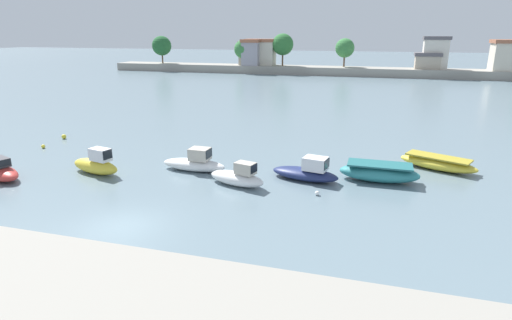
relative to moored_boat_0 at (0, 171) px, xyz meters
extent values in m
plane|color=slate|center=(11.82, -4.08, -0.54)|extent=(400.00, 400.00, 0.00)
ellipsoid|color=#C63833|center=(0.00, 0.00, -0.10)|extent=(4.24, 2.88, 0.88)
cube|color=black|center=(0.66, -0.26, 0.68)|extent=(0.41, 0.90, 0.40)
ellipsoid|color=yellow|center=(5.36, 2.73, -0.03)|extent=(4.16, 2.12, 1.01)
cube|color=silver|center=(5.95, 2.60, 0.90)|extent=(1.55, 1.12, 0.85)
cube|color=black|center=(6.63, 2.44, 0.98)|extent=(0.25, 0.75, 0.59)
ellipsoid|color=white|center=(11.60, 5.17, -0.12)|extent=(4.69, 1.55, 0.85)
cube|color=#BCB2A3|center=(12.10, 5.15, 0.72)|extent=(1.37, 1.15, 0.82)
cube|color=black|center=(12.77, 5.14, 0.80)|extent=(0.11, 1.00, 0.57)
ellipsoid|color=white|center=(15.42, 3.25, -0.10)|extent=(4.09, 2.31, 0.87)
cube|color=#BCB2A3|center=(16.05, 3.08, 0.70)|extent=(1.40, 1.10, 0.73)
cube|color=black|center=(16.65, 2.92, 0.77)|extent=(0.26, 0.73, 0.51)
ellipsoid|color=navy|center=(19.41, 5.47, -0.15)|extent=(4.76, 2.53, 0.77)
cube|color=silver|center=(20.10, 5.34, 0.65)|extent=(1.67, 1.39, 0.85)
cube|color=black|center=(20.83, 5.21, 0.74)|extent=(0.27, 1.02, 0.59)
ellipsoid|color=teal|center=(24.11, 6.52, 0.00)|extent=(5.10, 2.07, 1.08)
cube|color=#226367|center=(24.11, 6.52, 0.59)|extent=(4.08, 1.74, 0.11)
ellipsoid|color=yellow|center=(28.10, 10.21, -0.12)|extent=(5.56, 3.74, 0.84)
cube|color=#A8952A|center=(28.10, 10.21, 0.36)|extent=(4.47, 3.06, 0.11)
sphere|color=white|center=(20.61, 2.88, -0.40)|extent=(0.28, 0.28, 0.28)
sphere|color=yellow|center=(-3.54, 10.29, -0.33)|extent=(0.41, 0.41, 0.41)
sphere|color=yellow|center=(-2.96, 7.10, -0.38)|extent=(0.32, 0.32, 0.32)
cube|color=gray|center=(11.82, 76.08, 0.35)|extent=(102.73, 6.18, 1.77)
cube|color=#B2A38E|center=(-6.12, 76.97, 3.53)|extent=(3.87, 4.90, 4.61)
cube|color=brown|center=(-6.12, 76.97, 6.19)|extent=(4.25, 5.39, 0.70)
cube|color=#99939E|center=(-5.05, 76.06, 3.80)|extent=(3.88, 5.65, 5.15)
cube|color=#995B42|center=(-5.05, 76.06, 6.73)|extent=(4.27, 6.21, 0.70)
cube|color=beige|center=(-3.21, 76.79, 3.84)|extent=(6.36, 3.60, 5.21)
cube|color=#995B42|center=(-3.21, 76.79, 6.79)|extent=(7.00, 3.96, 0.70)
cube|color=#B2A38E|center=(33.15, 76.02, 2.54)|extent=(4.91, 3.47, 2.63)
cube|color=#565156|center=(33.15, 76.02, 4.21)|extent=(5.40, 3.82, 0.70)
cube|color=beige|center=(34.56, 76.55, 4.19)|extent=(4.85, 3.41, 5.92)
cube|color=#565156|center=(34.56, 76.55, 7.51)|extent=(5.34, 3.75, 0.70)
cube|color=beige|center=(48.00, 76.07, 3.90)|extent=(5.74, 5.10, 5.33)
cube|color=#995B42|center=(48.00, 76.07, 6.91)|extent=(6.31, 5.62, 0.70)
cylinder|color=brown|center=(15.92, 76.97, 2.43)|extent=(0.36, 0.36, 2.40)
sphere|color=#387A3D|center=(15.92, 76.97, 5.29)|extent=(4.16, 4.16, 4.16)
cylinder|color=brown|center=(-7.01, 75.22, 2.17)|extent=(0.36, 0.36, 1.89)
sphere|color=#387A3D|center=(-7.01, 75.22, 4.85)|extent=(4.33, 4.33, 4.33)
cylinder|color=brown|center=(-28.22, 75.62, 2.39)|extent=(0.36, 0.36, 2.32)
sphere|color=#235B2D|center=(-28.22, 75.62, 5.42)|extent=(4.68, 4.68, 4.68)
cylinder|color=brown|center=(2.11, 75.97, 2.64)|extent=(0.36, 0.36, 2.82)
sphere|color=#2D6B33|center=(2.11, 75.97, 5.98)|extent=(4.81, 4.81, 4.81)
camera|label=1|loc=(23.56, -20.62, 8.86)|focal=29.51mm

